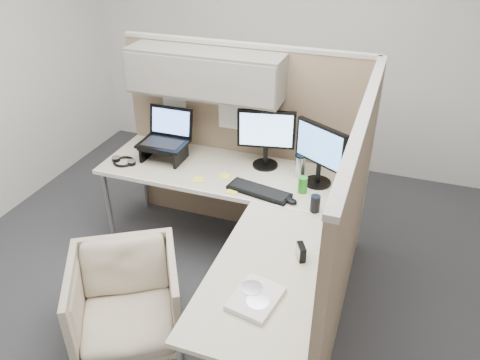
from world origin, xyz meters
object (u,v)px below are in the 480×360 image
(office_chair, at_px, (126,297))
(keyboard, at_px, (259,191))
(desk, at_px, (237,209))
(monitor_left, at_px, (266,134))

(office_chair, distance_m, keyboard, 1.15)
(desk, xyz_separation_m, monitor_left, (0.02, 0.59, 0.32))
(office_chair, xyz_separation_m, monitor_left, (0.53, 1.29, 0.66))
(office_chair, relative_size, monitor_left, 1.48)
(keyboard, bearing_deg, desk, -105.35)
(desk, height_order, monitor_left, monitor_left)
(monitor_left, xyz_separation_m, keyboard, (0.07, -0.39, -0.26))
(office_chair, bearing_deg, keyboard, 25.35)
(office_chair, height_order, monitor_left, monitor_left)
(monitor_left, height_order, keyboard, monitor_left)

